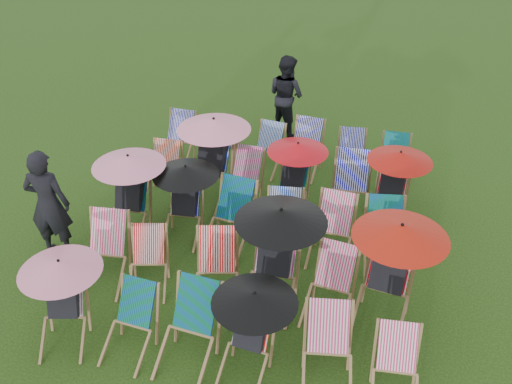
% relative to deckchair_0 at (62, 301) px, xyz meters
% --- Properties ---
extents(ground, '(100.00, 100.00, 0.00)m').
position_rel_deckchair_0_xyz_m(ground, '(1.99, 2.25, -0.63)').
color(ground, black).
rests_on(ground, ground).
extents(deckchair_0, '(1.01, 1.10, 1.19)m').
position_rel_deckchair_0_xyz_m(deckchair_0, '(0.00, 0.00, 0.00)').
color(deckchair_0, olive).
rests_on(deckchair_0, ground).
extents(deckchair_1, '(0.67, 0.86, 0.86)m').
position_rel_deckchair_0_xyz_m(deckchair_1, '(0.86, -0.03, -0.20)').
color(deckchair_1, olive).
rests_on(deckchair_1, ground).
extents(deckchair_2, '(0.77, 0.98, 0.98)m').
position_rel_deckchair_0_xyz_m(deckchair_2, '(1.61, -0.03, -0.14)').
color(deckchair_2, olive).
rests_on(deckchair_2, ground).
extents(deckchair_3, '(0.99, 1.06, 1.18)m').
position_rel_deckchair_0_xyz_m(deckchair_3, '(2.35, -0.02, -0.01)').
color(deckchair_3, olive).
rests_on(deckchair_3, ground).
extents(deckchair_4, '(0.70, 0.91, 0.92)m').
position_rel_deckchair_0_xyz_m(deckchair_4, '(3.28, -0.01, -0.17)').
color(deckchair_4, olive).
rests_on(deckchair_4, ground).
extents(deckchair_5, '(0.58, 0.79, 0.83)m').
position_rel_deckchair_0_xyz_m(deckchair_5, '(4.05, -0.08, -0.21)').
color(deckchair_5, olive).
rests_on(deckchair_5, ground).
extents(deckchair_6, '(0.68, 0.91, 0.95)m').
position_rel_deckchair_0_xyz_m(deckchair_6, '(0.02, 1.12, -0.15)').
color(deckchair_6, olive).
rests_on(deckchair_6, ground).
extents(deckchair_7, '(0.69, 0.85, 0.83)m').
position_rel_deckchair_0_xyz_m(deckchair_7, '(0.67, 1.12, -0.22)').
color(deckchair_7, olive).
rests_on(deckchair_7, ground).
extents(deckchair_8, '(0.77, 0.96, 0.93)m').
position_rel_deckchair_0_xyz_m(deckchair_8, '(1.67, 1.09, -0.17)').
color(deckchair_8, olive).
rests_on(deckchair_8, ground).
extents(deckchair_9, '(1.21, 1.27, 1.44)m').
position_rel_deckchair_0_xyz_m(deckchair_9, '(2.43, 1.22, 0.13)').
color(deckchair_9, olive).
rests_on(deckchair_9, ground).
extents(deckchair_10, '(0.75, 0.93, 0.91)m').
position_rel_deckchair_0_xyz_m(deckchair_10, '(3.19, 1.10, -0.18)').
color(deckchair_10, olive).
rests_on(deckchair_10, ground).
extents(deckchair_11, '(1.21, 1.29, 1.43)m').
position_rel_deckchair_0_xyz_m(deckchair_11, '(3.92, 1.21, 0.13)').
color(deckchair_11, olive).
rests_on(deckchair_11, ground).
extents(deckchair_12, '(1.12, 1.17, 1.33)m').
position_rel_deckchair_0_xyz_m(deckchair_12, '(-0.07, 2.29, 0.07)').
color(deckchair_12, olive).
rests_on(deckchair_12, ground).
extents(deckchair_13, '(1.02, 1.07, 1.21)m').
position_rel_deckchair_0_xyz_m(deckchair_13, '(0.81, 2.37, 0.01)').
color(deckchair_13, olive).
rests_on(deckchair_13, ground).
extents(deckchair_14, '(0.82, 1.02, 1.00)m').
position_rel_deckchair_0_xyz_m(deckchair_14, '(1.55, 2.23, -0.13)').
color(deckchair_14, olive).
rests_on(deckchair_14, ground).
extents(deckchair_15, '(0.67, 0.88, 0.91)m').
position_rel_deckchair_0_xyz_m(deckchair_15, '(2.39, 2.26, -0.18)').
color(deckchair_15, olive).
rests_on(deckchair_15, ground).
extents(deckchair_16, '(0.72, 0.92, 0.93)m').
position_rel_deckchair_0_xyz_m(deckchair_16, '(3.11, 2.28, -0.17)').
color(deckchair_16, olive).
rests_on(deckchair_16, ground).
extents(deckchair_17, '(0.73, 0.94, 0.95)m').
position_rel_deckchair_0_xyz_m(deckchair_17, '(3.89, 2.27, -0.15)').
color(deckchair_17, olive).
rests_on(deckchair_17, ground).
extents(deckchair_18, '(0.59, 0.82, 0.88)m').
position_rel_deckchair_0_xyz_m(deckchair_18, '(0.08, 3.41, -0.19)').
color(deckchair_18, olive).
rests_on(deckchair_18, ground).
extents(deckchair_19, '(1.23, 1.30, 1.46)m').
position_rel_deckchair_0_xyz_m(deckchair_19, '(0.92, 3.50, 0.14)').
color(deckchair_19, olive).
rests_on(deckchair_19, ground).
extents(deckchair_20, '(0.68, 0.88, 0.88)m').
position_rel_deckchair_0_xyz_m(deckchair_20, '(1.50, 3.47, -0.19)').
color(deckchair_20, olive).
rests_on(deckchair_20, ground).
extents(deckchair_21, '(1.00, 1.06, 1.19)m').
position_rel_deckchair_0_xyz_m(deckchair_21, '(2.35, 3.46, -0.00)').
color(deckchair_21, olive).
rests_on(deckchair_21, ground).
extents(deckchair_22, '(0.67, 0.94, 1.01)m').
position_rel_deckchair_0_xyz_m(deckchair_22, '(3.30, 3.43, -0.13)').
color(deckchair_22, olive).
rests_on(deckchair_22, ground).
extents(deckchair_23, '(1.03, 1.09, 1.22)m').
position_rel_deckchair_0_xyz_m(deckchair_23, '(3.96, 3.44, 0.01)').
color(deckchair_23, olive).
rests_on(deckchair_23, ground).
extents(deckchair_24, '(0.65, 0.86, 0.89)m').
position_rel_deckchair_0_xyz_m(deckchair_24, '(-0.04, 4.58, -0.18)').
color(deckchair_24, olive).
rests_on(deckchair_24, ground).
extents(deckchair_25, '(0.64, 0.83, 0.84)m').
position_rel_deckchair_0_xyz_m(deckchair_25, '(0.84, 4.61, -0.21)').
color(deckchair_25, olive).
rests_on(deckchair_25, ground).
extents(deckchair_26, '(0.69, 0.86, 0.84)m').
position_rel_deckchair_0_xyz_m(deckchair_26, '(1.69, 4.58, -0.21)').
color(deckchair_26, olive).
rests_on(deckchair_26, ground).
extents(deckchair_27, '(0.73, 0.93, 0.92)m').
position_rel_deckchair_0_xyz_m(deckchair_27, '(2.38, 4.67, -0.17)').
color(deckchair_27, olive).
rests_on(deckchair_27, ground).
extents(deckchair_28, '(0.58, 0.79, 0.83)m').
position_rel_deckchair_0_xyz_m(deckchair_28, '(3.24, 4.65, -0.22)').
color(deckchair_28, olive).
rests_on(deckchair_28, ground).
extents(deckchair_29, '(0.59, 0.80, 0.84)m').
position_rel_deckchair_0_xyz_m(deckchair_29, '(4.00, 4.59, -0.21)').
color(deckchair_29, olive).
rests_on(deckchair_29, ground).
extents(person_left, '(0.68, 0.48, 1.76)m').
position_rel_deckchair_0_xyz_m(person_left, '(-0.97, 1.56, 0.25)').
color(person_left, black).
rests_on(person_left, ground).
extents(person_rear, '(1.02, 0.98, 1.67)m').
position_rel_deckchair_0_xyz_m(person_rear, '(1.80, 6.16, 0.20)').
color(person_rear, black).
rests_on(person_rear, ground).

